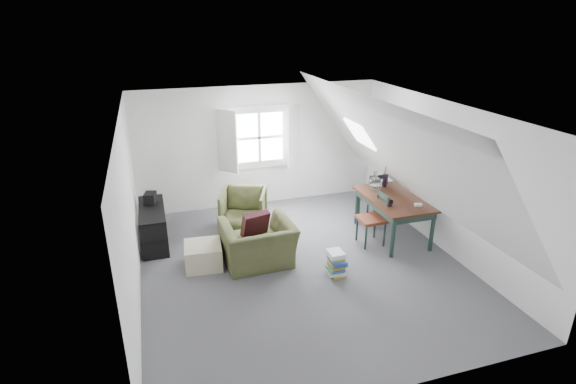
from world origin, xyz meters
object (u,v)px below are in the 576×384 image
object	(u,v)px
armchair_near	(258,263)
ottoman	(203,255)
dining_chair_far	(373,194)
armchair_far	(244,227)
magazine_stack	(336,263)
dining_table	(394,203)
dining_chair_near	(373,218)
media_shelf	(154,228)

from	to	relation	value
armchair_near	ottoman	bearing A→B (deg)	-14.45
armchair_near	dining_chair_far	bearing A→B (deg)	-159.80
armchair_far	magazine_stack	world-z (taller)	magazine_stack
ottoman	armchair_near	bearing A→B (deg)	-12.18
dining_table	dining_chair_near	xyz separation A→B (m)	(-0.46, -0.13, -0.17)
dining_table	media_shelf	distance (m)	4.26
armchair_far	media_shelf	size ratio (longest dim) A/B	0.64
ottoman	dining_chair_near	distance (m)	2.97
dining_table	media_shelf	size ratio (longest dim) A/B	1.18
dining_table	media_shelf	bearing A→B (deg)	167.13
armchair_near	magazine_stack	size ratio (longest dim) A/B	2.79
ottoman	dining_table	size ratio (longest dim) A/B	0.38
dining_chair_far	dining_table	bearing A→B (deg)	79.11
armchair_near	dining_chair_near	xyz separation A→B (m)	(2.09, 0.08, 0.49)
media_shelf	dining_chair_far	bearing A→B (deg)	1.83
armchair_far	dining_chair_near	distance (m)	2.45
dining_chair_near	media_shelf	distance (m)	3.85
ottoman	dining_chair_far	xyz separation A→B (m)	(3.47, 0.89, 0.30)
dining_chair_near	dining_chair_far	bearing A→B (deg)	157.54
dining_table	dining_chair_far	world-z (taller)	dining_chair_far
armchair_far	armchair_near	bearing A→B (deg)	-72.00
magazine_stack	dining_table	bearing A→B (deg)	31.78
dining_table	dining_chair_far	bearing A→B (deg)	86.77
dining_chair_near	media_shelf	xyz separation A→B (m)	(-3.67, 1.13, -0.19)
ottoman	dining_table	bearing A→B (deg)	0.54
dining_chair_near	magazine_stack	size ratio (longest dim) A/B	2.35
dining_chair_far	armchair_far	bearing A→B (deg)	-13.50
dining_chair_near	magazine_stack	world-z (taller)	dining_chair_near
armchair_near	dining_chair_far	xyz separation A→B (m)	(2.61, 1.08, 0.49)
ottoman	dining_table	world-z (taller)	dining_table
dining_table	armchair_near	bearing A→B (deg)	-174.45
magazine_stack	media_shelf	bearing A→B (deg)	144.26
ottoman	media_shelf	distance (m)	1.26
magazine_stack	ottoman	bearing A→B (deg)	155.44
dining_chair_far	dining_chair_near	size ratio (longest dim) A/B	1.02
dining_chair_far	dining_chair_near	xyz separation A→B (m)	(-0.51, -0.99, -0.01)
armchair_far	magazine_stack	distance (m)	2.31
armchair_far	dining_chair_far	bearing A→B (deg)	14.10
armchair_near	ottoman	size ratio (longest dim) A/B	1.93
ottoman	dining_chair_near	xyz separation A→B (m)	(2.95, -0.10, 0.29)
armchair_near	dining_chair_far	distance (m)	2.87
armchair_far	dining_table	xyz separation A→B (m)	(2.49, -1.15, 0.66)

